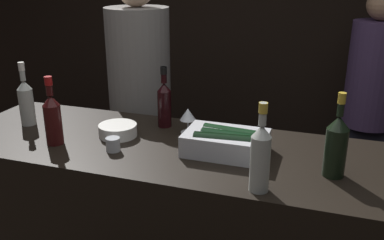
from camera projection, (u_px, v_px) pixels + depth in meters
name	position (u px, v px, depth m)	size (l,w,h in m)	color
wall_back_chalkboard	(267.00, 16.00, 3.54)	(6.40, 0.06, 2.80)	black
ice_bin_with_bottles	(227.00, 142.00, 1.82)	(0.35, 0.23, 0.11)	silver
bowl_white	(118.00, 130.00, 2.01)	(0.18, 0.18, 0.06)	silver
wine_glass	(188.00, 115.00, 2.03)	(0.08, 0.08, 0.12)	silver
candle_votive	(113.00, 144.00, 1.85)	(0.06, 0.06, 0.06)	silver
rose_wine_bottle	(260.00, 155.00, 1.49)	(0.07, 0.07, 0.33)	#B2B7AD
white_wine_bottle	(26.00, 100.00, 2.13)	(0.07, 0.07, 0.32)	#B2B7AD
champagne_bottle	(336.00, 144.00, 1.60)	(0.08, 0.08, 0.33)	black
red_wine_bottle_black_foil	(164.00, 102.00, 2.10)	(0.07, 0.07, 0.30)	black
red_wine_bottle_tall	(53.00, 117.00, 1.90)	(0.08, 0.08, 0.31)	#380F0F
person_in_hoodie	(370.00, 100.00, 2.90)	(0.34, 0.34, 1.67)	black
person_blond_tee	(140.00, 104.00, 2.64)	(0.38, 0.38, 1.78)	black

